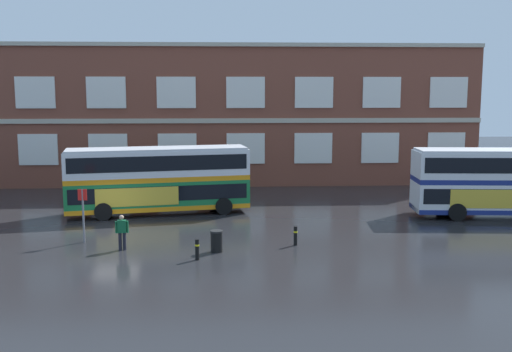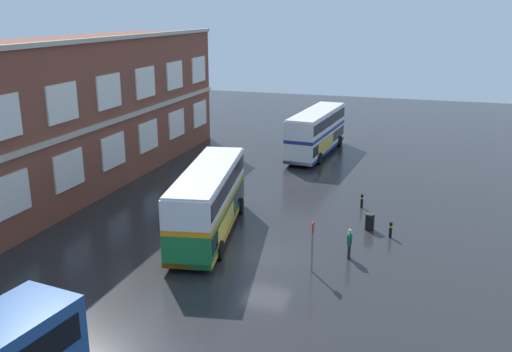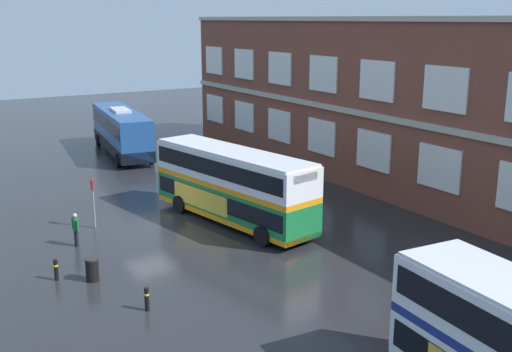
% 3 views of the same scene
% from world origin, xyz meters
% --- Properties ---
extents(ground_plane, '(120.00, 120.00, 0.00)m').
position_xyz_m(ground_plane, '(0.00, 2.00, 0.00)').
color(ground_plane, '#232326').
extents(brick_terminal_building, '(47.65, 8.19, 11.12)m').
position_xyz_m(brick_terminal_building, '(2.38, 17.98, 5.41)').
color(brick_terminal_building, brown).
rests_on(brick_terminal_building, ground).
extents(double_decker_near, '(11.28, 4.50, 4.07)m').
position_xyz_m(double_decker_near, '(1.95, 4.13, 2.15)').
color(double_decker_near, '#197038').
rests_on(double_decker_near, ground).
extents(double_decker_middle, '(11.17, 3.50, 4.07)m').
position_xyz_m(double_decker_middle, '(22.92, 2.08, 2.15)').
color(double_decker_middle, silver).
rests_on(double_decker_middle, ground).
extents(waiting_passenger, '(0.64, 0.27, 1.70)m').
position_xyz_m(waiting_passenger, '(1.14, -4.33, 0.93)').
color(waiting_passenger, black).
rests_on(waiting_passenger, ground).
extents(bus_stand_flag, '(0.44, 0.10, 2.70)m').
position_xyz_m(bus_stand_flag, '(-1.02, -2.75, 1.64)').
color(bus_stand_flag, slate).
rests_on(bus_stand_flag, ground).
extents(station_litter_bin, '(0.60, 0.60, 1.03)m').
position_xyz_m(station_litter_bin, '(5.63, -4.89, 0.52)').
color(station_litter_bin, black).
rests_on(station_litter_bin, ground).
extents(safety_bollard_west, '(0.19, 0.19, 0.95)m').
position_xyz_m(safety_bollard_west, '(9.49, -3.91, 0.49)').
color(safety_bollard_west, black).
rests_on(safety_bollard_west, ground).
extents(safety_bollard_east, '(0.19, 0.19, 0.95)m').
position_xyz_m(safety_bollard_east, '(4.78, -6.21, 0.49)').
color(safety_bollard_east, black).
rests_on(safety_bollard_east, ground).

